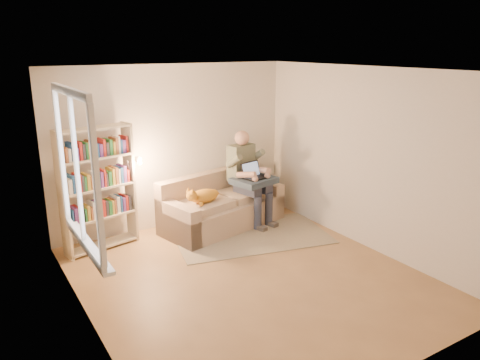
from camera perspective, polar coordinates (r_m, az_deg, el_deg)
floor at (r=6.14m, az=1.14°, el=-11.74°), size 4.50×4.50×0.00m
ceiling at (r=5.44m, az=1.30°, el=13.27°), size 4.00×4.50×0.02m
wall_left at (r=4.91m, az=-18.81°, el=-3.43°), size 0.02×4.50×2.60m
wall_right at (r=6.91m, az=15.27°, el=2.42°), size 0.02×4.50×2.60m
wall_back at (r=7.58m, az=-8.11°, el=4.01°), size 4.00×0.02×2.60m
wall_front at (r=4.07m, az=18.90°, el=-7.52°), size 4.00×0.02×2.60m
window at (r=5.08m, az=-18.84°, el=-1.88°), size 0.12×1.52×1.69m
sofa at (r=7.66m, az=-2.33°, el=-3.41°), size 2.16×1.30×0.85m
person at (r=7.68m, az=0.90°, el=0.91°), size 0.56×0.77×1.54m
cat at (r=7.15m, az=-4.62°, el=-1.94°), size 0.69×0.35×0.26m
blanket at (r=7.63m, az=1.96°, el=-0.02°), size 0.75×0.65×0.10m
laptop at (r=7.61m, az=1.91°, el=0.80°), size 0.44×0.38×0.33m
bookshelf at (r=6.91m, az=-16.95°, el=-0.33°), size 1.23×0.49×1.80m
rug at (r=7.36m, az=1.36°, el=-6.78°), size 2.59×1.88×0.01m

